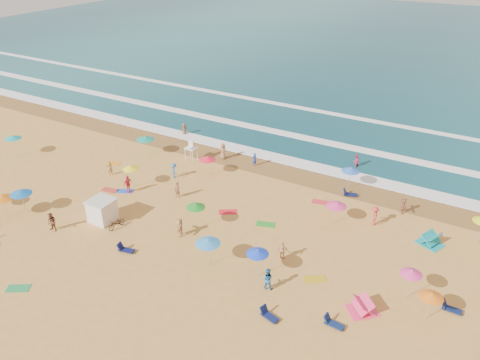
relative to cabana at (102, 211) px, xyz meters
The scene contains 13 objects.
ground 7.99m from the cabana, 34.37° to the left, with size 220.00×220.00×0.00m, color gold.
ocean 88.73m from the cabana, 85.77° to the left, with size 220.00×140.00×0.18m, color #0C4756.
wet_sand 18.22m from the cabana, 68.91° to the left, with size 220.00×220.00×0.00m, color olive.
surf_foam 26.63m from the cabana, 75.76° to the left, with size 200.00×18.70×0.05m.
cabana is the anchor object (origin of this frame).
cabana_roof 1.06m from the cabana, ahead, with size 2.20×2.20×0.12m, color silver.
bicycle 2.00m from the cabana, ahead, with size 0.62×1.77×0.93m, color black.
lifeguard_stand 14.26m from the cabana, 90.80° to the left, with size 1.20×1.20×2.10m, color white, non-canonical shape.
beach_umbrellas 9.13m from the cabana, 33.67° to the left, with size 54.72×22.81×0.79m.
loungers 14.08m from the cabana, ahead, with size 41.97×23.78×0.34m.
towels 5.05m from the cabana, 23.17° to the left, with size 42.21×24.18×0.03m.
popup_tents 25.89m from the cabana, 12.89° to the left, with size 5.16×12.94×1.20m.
beachgoers 13.46m from the cabana, 45.93° to the left, with size 54.14×26.80×2.14m.
Camera 1 is at (22.03, -29.32, 23.64)m, focal length 35.00 mm.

